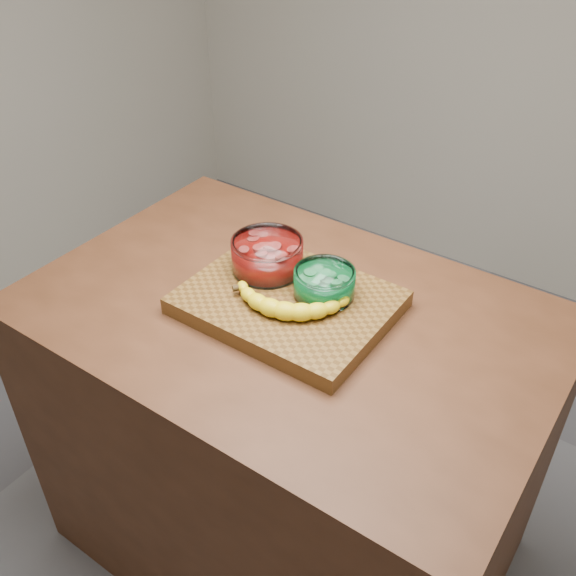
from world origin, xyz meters
The scene contains 6 objects.
ground centered at (0.00, 0.00, 0.00)m, with size 3.50×3.50×0.00m, color #5A595E.
counter centered at (0.00, 0.00, 0.45)m, with size 1.20×0.80×0.90m, color #4C2917.
cutting_board centered at (0.00, 0.00, 0.92)m, with size 0.45×0.35×0.04m, color brown.
bowl_red centered at (-0.10, 0.06, 0.98)m, with size 0.17×0.17×0.08m.
bowl_green centered at (0.06, 0.05, 0.97)m, with size 0.14×0.14×0.06m.
banana centered at (0.02, -0.02, 0.96)m, with size 0.28×0.17×0.04m, color yellow, non-canonical shape.
Camera 1 is at (0.66, -0.94, 1.80)m, focal length 40.00 mm.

